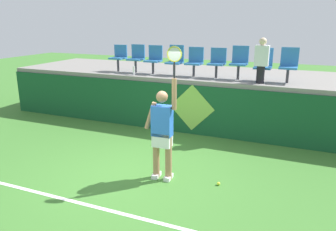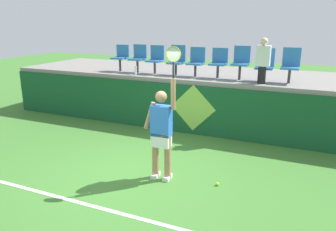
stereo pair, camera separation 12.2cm
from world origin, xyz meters
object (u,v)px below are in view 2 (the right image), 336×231
stadium_chair_0 (121,56)px  stadium_chair_3 (177,59)px  stadium_chair_4 (196,61)px  stadium_chair_8 (291,64)px  stadium_chair_5 (219,61)px  stadium_chair_2 (156,58)px  stadium_chair_1 (138,57)px  spectator_0 (263,60)px  tennis_player (162,131)px  water_bottle (136,70)px  stadium_chair_6 (241,61)px  tennis_ball (217,184)px  stadium_chair_7 (265,64)px

stadium_chair_0 → stadium_chair_3: (1.89, 0.01, -0.01)m
stadium_chair_0 → stadium_chair_4: size_ratio=0.99×
stadium_chair_0 → stadium_chair_8: stadium_chair_8 is taller
stadium_chair_5 → stadium_chair_2: bearing=179.9°
stadium_chair_5 → stadium_chair_8: size_ratio=0.92×
stadium_chair_1 → spectator_0: size_ratio=0.73×
tennis_player → stadium_chair_2: (-1.84, 3.53, 0.93)m
water_bottle → stadium_chair_6: size_ratio=0.30×
stadium_chair_8 → tennis_ball: bearing=-104.2°
stadium_chair_4 → stadium_chair_6: size_ratio=0.92×
stadium_chair_7 → stadium_chair_8: (0.63, -0.00, 0.03)m
water_bottle → stadium_chair_4: size_ratio=0.33×
stadium_chair_1 → stadium_chair_6: 3.13m
stadium_chair_2 → stadium_chair_8: 3.80m
stadium_chair_4 → stadium_chair_7: bearing=0.2°
tennis_ball → stadium_chair_8: stadium_chair_8 is taller
stadium_chair_6 → stadium_chair_3: bearing=179.9°
tennis_player → stadium_chair_5: (0.09, 3.53, 0.93)m
stadium_chair_0 → water_bottle: bearing=-32.7°
stadium_chair_4 → spectator_0: 1.94m
tennis_player → stadium_chair_0: bearing=130.8°
stadium_chair_4 → spectator_0: spectator_0 is taller
stadium_chair_2 → tennis_ball: bearing=-49.1°
water_bottle → stadium_chair_8: (4.21, 0.53, 0.35)m
water_bottle → stadium_chair_4: (1.68, 0.52, 0.31)m
tennis_ball → stadium_chair_4: (-1.66, 3.39, 1.89)m
stadium_chair_1 → stadium_chair_4: bearing=0.1°
stadium_chair_0 → stadium_chair_7: (4.38, 0.01, -0.02)m
stadium_chair_3 → stadium_chair_5: 1.25m
stadium_chair_1 → stadium_chair_0: bearing=-179.6°
stadium_chair_5 → stadium_chair_6: stadium_chair_6 is taller
tennis_player → stadium_chair_3: tennis_player is taller
tennis_player → stadium_chair_4: 3.70m
stadium_chair_0 → stadium_chair_5: stadium_chair_5 is taller
stadium_chair_6 → stadium_chair_2: bearing=-180.0°
tennis_player → stadium_chair_2: 4.09m
stadium_chair_3 → stadium_chair_7: (2.49, 0.00, -0.00)m
tennis_player → stadium_chair_7: size_ratio=3.03×
stadium_chair_4 → tennis_player: bearing=-81.0°
stadium_chair_2 → stadium_chair_4: bearing=0.0°
stadium_chair_1 → stadium_chair_5: 2.52m
tennis_player → stadium_chair_6: tennis_player is taller
stadium_chair_3 → stadium_chair_2: bearing=-179.5°
tennis_ball → stadium_chair_5: bearing=106.6°
stadium_chair_4 → stadium_chair_8: (2.52, 0.00, 0.04)m
stadium_chair_3 → tennis_player: bearing=-71.9°
water_bottle → stadium_chair_7: stadium_chair_7 is taller
stadium_chair_0 → stadium_chair_6: bearing=0.1°
stadium_chair_2 → spectator_0: 3.20m
stadium_chair_6 → stadium_chair_7: (0.63, 0.00, -0.04)m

